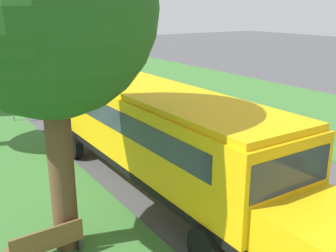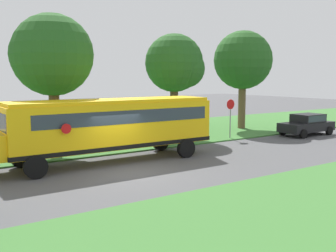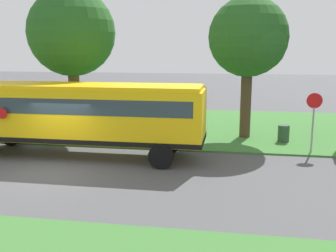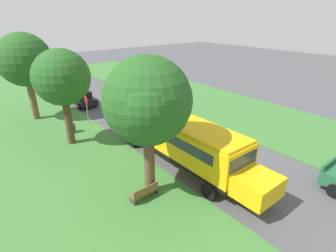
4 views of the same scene
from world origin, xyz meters
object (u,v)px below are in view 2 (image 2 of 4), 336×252
Objects in this scene: stop_sign at (230,114)px; trash_bin at (202,131)px; school_bus at (107,124)px; park_bench at (47,145)px; oak_tree_roadside_mid at (177,65)px; oak_tree_far_end at (243,61)px; oak_tree_beside_bus at (49,55)px; car_black_nearest at (307,123)px.

trash_bin is (-1.88, -0.99, -1.29)m from stop_sign.
school_bus is 4.67m from park_bench.
oak_tree_roadside_mid is 2.64× the size of stop_sign.
oak_tree_roadside_mid is 7.32m from oak_tree_far_end.
park_bench is (-1.95, -12.03, -1.26)m from stop_sign.
oak_tree_far_end is 4.93× the size of park_bench.
oak_tree_beside_bus reaches higher than trash_bin.
oak_tree_beside_bus is at bearing -100.47° from car_black_nearest.
oak_tree_roadside_mid is 0.91× the size of oak_tree_far_end.
stop_sign reaches higher than trash_bin.
trash_bin is (0.60, 1.78, -4.64)m from oak_tree_roadside_mid.
trash_bin is at bearing 113.33° from school_bus.
oak_tree_far_end is 7.65m from trash_bin.
park_bench is 11.04m from trash_bin.
car_black_nearest is at bearing 63.89° from oak_tree_roadside_mid.
stop_sign is (1.50, 11.89, -3.69)m from oak_tree_beside_bus.
oak_tree_beside_bus reaches higher than school_bus.
school_bus is 1.62× the size of oak_tree_beside_bus.
oak_tree_roadside_mid is at bearing -82.27° from oak_tree_far_end.
car_black_nearest is 7.87m from trash_bin.
oak_tree_roadside_mid is at bearing -108.58° from trash_bin.
oak_tree_beside_bus is at bearing -155.14° from school_bus.
oak_tree_far_end is at bearing 96.84° from oak_tree_beside_bus.
oak_tree_roadside_mid is 5.01m from stop_sign.
trash_bin is at bearing 89.61° from park_bench.
oak_tree_far_end is 6.83m from stop_sign.
oak_tree_roadside_mid is 4.47× the size of park_bench.
oak_tree_beside_bus reaches higher than car_black_nearest.
oak_tree_far_end is at bearing -164.19° from car_black_nearest.
car_black_nearest is at bearing 79.53° from oak_tree_beside_bus.
oak_tree_beside_bus is at bearing -83.87° from oak_tree_roadside_mid.
park_bench is (-0.46, -0.14, -4.95)m from oak_tree_beside_bus.
car_black_nearest is 2.72× the size of park_bench.
stop_sign is (3.46, -4.46, -3.84)m from oak_tree_far_end.
oak_tree_beside_bus is 2.80× the size of stop_sign.
park_bench is at bearing -162.44° from oak_tree_beside_bus.
school_bus is 7.68× the size of park_bench.
oak_tree_roadside_mid reaches higher than park_bench.
trash_bin is (-0.38, 10.89, -4.97)m from oak_tree_beside_bus.
oak_tree_beside_bus is 8.51× the size of trash_bin.
school_bus is at bearing -88.93° from car_black_nearest.
school_bus is 10.16m from trash_bin.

